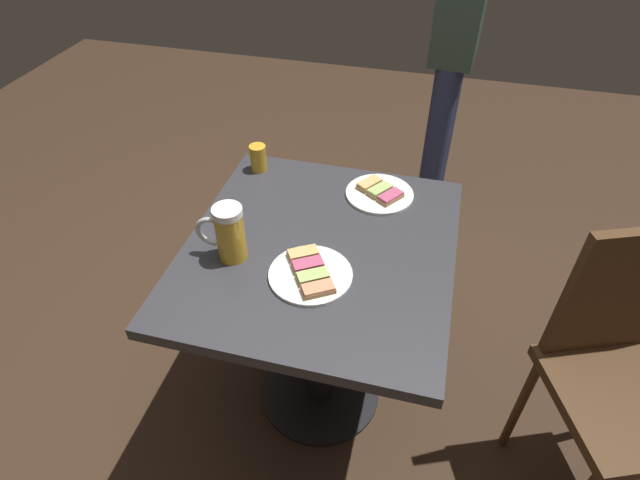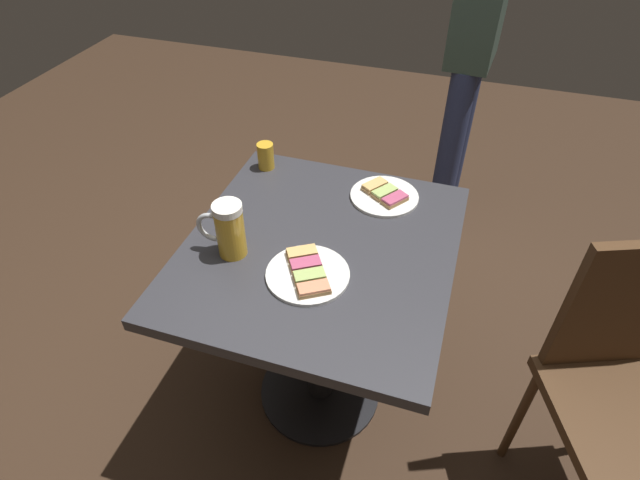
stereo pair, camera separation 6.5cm
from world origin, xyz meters
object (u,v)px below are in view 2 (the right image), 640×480
patron_standing (476,32)px  plate_far (384,195)px  beer_glass_small (266,156)px  cafe_chair (624,381)px  beer_mug (228,229)px  plate_near (308,273)px

patron_standing → plate_far: bearing=-5.1°
patron_standing → beer_glass_small: bearing=-28.3°
cafe_chair → patron_standing: size_ratio=0.57×
beer_mug → beer_glass_small: (-0.07, 0.42, -0.04)m
cafe_chair → plate_near: bearing=-18.1°
beer_mug → cafe_chair: bearing=2.0°
plate_near → beer_glass_small: size_ratio=2.49×
plate_far → beer_mug: 0.52m
cafe_chair → plate_far: bearing=-47.4°
plate_near → beer_glass_small: (-0.30, 0.45, 0.03)m
plate_near → cafe_chair: bearing=4.1°
beer_mug → cafe_chair: cafe_chair is taller
beer_mug → beer_glass_small: 0.43m
beer_glass_small → patron_standing: bearing=57.4°
beer_mug → plate_far: bearing=47.5°
plate_far → cafe_chair: bearing=-25.2°
cafe_chair → patron_standing: (-0.56, 1.28, 0.40)m
plate_far → plate_near: bearing=-106.2°
plate_near → patron_standing: size_ratio=0.14×
plate_near → patron_standing: bearing=78.5°
plate_near → patron_standing: patron_standing is taller
beer_mug → cafe_chair: 1.10m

